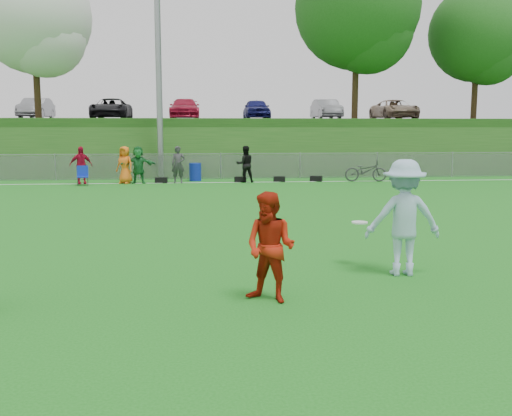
{
  "coord_description": "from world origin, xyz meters",
  "views": [
    {
      "loc": [
        -1.1,
        -8.4,
        2.51
      ],
      "look_at": [
        -0.2,
        0.5,
        1.25
      ],
      "focal_mm": 40.0,
      "sensor_mm": 36.0,
      "label": 1
    }
  ],
  "objects": [
    {
      "name": "ground",
      "position": [
        0.0,
        0.0,
        0.0
      ],
      "size": [
        120.0,
        120.0,
        0.0
      ],
      "primitive_type": "plane",
      "color": "#186715",
      "rests_on": "ground"
    },
    {
      "name": "sideline_far",
      "position": [
        0.0,
        18.0,
        0.01
      ],
      "size": [
        60.0,
        0.1,
        0.01
      ],
      "primitive_type": "cube",
      "color": "white",
      "rests_on": "ground"
    },
    {
      "name": "fence",
      "position": [
        0.0,
        20.0,
        0.65
      ],
      "size": [
        58.0,
        0.06,
        1.3
      ],
      "color": "gray",
      "rests_on": "ground"
    },
    {
      "name": "light_pole",
      "position": [
        -3.0,
        20.8,
        6.71
      ],
      "size": [
        1.2,
        0.4,
        12.15
      ],
      "color": "gray",
      "rests_on": "ground"
    },
    {
      "name": "berm",
      "position": [
        0.0,
        31.0,
        1.5
      ],
      "size": [
        120.0,
        18.0,
        3.0
      ],
      "primitive_type": "cube",
      "color": "#1A4B15",
      "rests_on": "ground"
    },
    {
      "name": "parking_lot",
      "position": [
        0.0,
        33.0,
        3.05
      ],
      "size": [
        120.0,
        12.0,
        0.1
      ],
      "primitive_type": "cube",
      "color": "black",
      "rests_on": "berm"
    },
    {
      "name": "tree_white_flowering",
      "position": [
        -9.84,
        24.92,
        8.32
      ],
      "size": [
        6.3,
        6.3,
        8.78
      ],
      "color": "black",
      "rests_on": "berm"
    },
    {
      "name": "tree_green_near",
      "position": [
        8.16,
        24.42,
        9.03
      ],
      "size": [
        7.14,
        7.14,
        9.95
      ],
      "color": "black",
      "rests_on": "berm"
    },
    {
      "name": "tree_green_far",
      "position": [
        16.16,
        25.92,
        7.96
      ],
      "size": [
        5.88,
        5.88,
        8.19
      ],
      "color": "black",
      "rests_on": "berm"
    },
    {
      "name": "car_row",
      "position": [
        -1.17,
        32.0,
        3.82
      ],
      "size": [
        32.04,
        5.18,
        1.44
      ],
      "color": "#BDBDBF",
      "rests_on": "parking_lot"
    },
    {
      "name": "spectator_row",
      "position": [
        -3.13,
        18.0,
        0.85
      ],
      "size": [
        8.43,
        0.88,
        1.69
      ],
      "color": "#A60B25",
      "rests_on": "ground"
    },
    {
      "name": "gear_bags",
      "position": [
        1.28,
        18.1,
        0.13
      ],
      "size": [
        7.86,
        0.51,
        0.26
      ],
      "color": "black",
      "rests_on": "ground"
    },
    {
      "name": "player_red_center",
      "position": [
        -0.09,
        -0.4,
        0.8
      ],
      "size": [
        0.99,
        0.94,
        1.61
      ],
      "primitive_type": "imported",
      "rotation": [
        0.0,
        0.0,
        -0.58
      ],
      "color": "#B11F0C",
      "rests_on": "ground"
    },
    {
      "name": "player_blue",
      "position": [
        2.37,
        0.9,
        0.99
      ],
      "size": [
        1.34,
        0.84,
        1.99
      ],
      "primitive_type": "imported",
      "rotation": [
        0.0,
        0.0,
        3.06
      ],
      "color": "#99BDD4",
      "rests_on": "ground"
    },
    {
      "name": "frisbee",
      "position": [
        1.82,
        1.64,
        0.8
      ],
      "size": [
        0.3,
        0.3,
        0.03
      ],
      "color": "silver",
      "rests_on": "ground"
    },
    {
      "name": "recycling_bin",
      "position": [
        -1.26,
        19.0,
        0.42
      ],
      "size": [
        0.68,
        0.68,
        0.85
      ],
      "primitive_type": "cylinder",
      "rotation": [
        0.0,
        0.0,
        0.24
      ],
      "color": "#0E229A",
      "rests_on": "ground"
    },
    {
      "name": "camp_chair",
      "position": [
        -6.18,
        17.22,
        0.26
      ],
      "size": [
        0.56,
        0.56,
        0.87
      ],
      "rotation": [
        0.0,
        0.0,
        0.16
      ],
      "color": "#102BAE",
      "rests_on": "ground"
    },
    {
      "name": "bicycle",
      "position": [
        6.77,
        17.85,
        0.51
      ],
      "size": [
        2.03,
        0.95,
        1.03
      ],
      "primitive_type": "imported",
      "rotation": [
        0.0,
        0.0,
        1.43
      ],
      "color": "#2D2D2F",
      "rests_on": "ground"
    }
  ]
}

